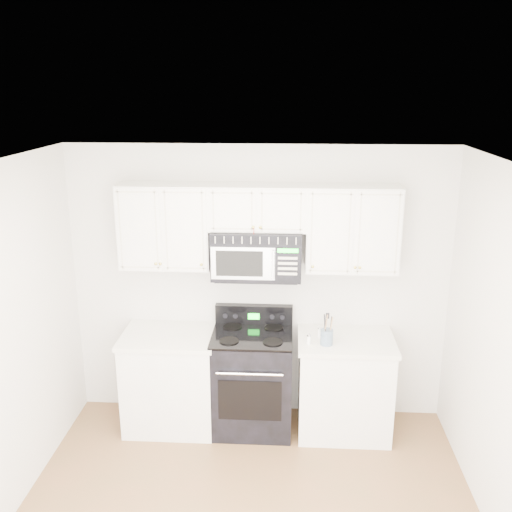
{
  "coord_description": "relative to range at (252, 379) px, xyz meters",
  "views": [
    {
      "loc": [
        0.28,
        -3.26,
        3.09
      ],
      "look_at": [
        0.0,
        1.3,
        1.72
      ],
      "focal_mm": 40.0,
      "sensor_mm": 36.0,
      "label": 1
    }
  ],
  "objects": [
    {
      "name": "utensil_crock",
      "position": [
        0.66,
        -0.14,
        0.51
      ],
      "size": [
        0.11,
        0.11,
        0.3
      ],
      "color": "slate",
      "rests_on": "base_cabinet_right"
    },
    {
      "name": "shaker_salt",
      "position": [
        0.61,
        0.01,
        0.48
      ],
      "size": [
        0.04,
        0.04,
        0.09
      ],
      "color": "white",
      "rests_on": "base_cabinet_right"
    },
    {
      "name": "range",
      "position": [
        0.0,
        0.0,
        0.0
      ],
      "size": [
        0.73,
        0.66,
        1.11
      ],
      "color": "black",
      "rests_on": "ground"
    },
    {
      "name": "microwave",
      "position": [
        0.04,
        0.11,
        1.18
      ],
      "size": [
        0.78,
        0.44,
        0.43
      ],
      "color": "black",
      "rests_on": "ground"
    },
    {
      "name": "shaker_pepper",
      "position": [
        0.51,
        -0.14,
        0.48
      ],
      "size": [
        0.04,
        0.04,
        0.09
      ],
      "color": "white",
      "rests_on": "base_cabinet_right"
    },
    {
      "name": "base_cabinet_right",
      "position": [
        0.84,
        -0.01,
        -0.06
      ],
      "size": [
        0.86,
        0.65,
        0.92
      ],
      "color": "silver",
      "rests_on": "ground"
    },
    {
      "name": "upper_cabinets",
      "position": [
        0.04,
        0.14,
        1.45
      ],
      "size": [
        2.44,
        0.37,
        0.75
      ],
      "color": "silver",
      "rests_on": "ground"
    },
    {
      "name": "base_cabinet_left",
      "position": [
        -0.76,
        -0.01,
        -0.06
      ],
      "size": [
        0.86,
        0.65,
        0.92
      ],
      "color": "silver",
      "rests_on": "ground"
    },
    {
      "name": "room",
      "position": [
        0.04,
        -1.44,
        0.82
      ],
      "size": [
        3.51,
        3.51,
        2.61
      ],
      "color": "brown",
      "rests_on": "ground"
    }
  ]
}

